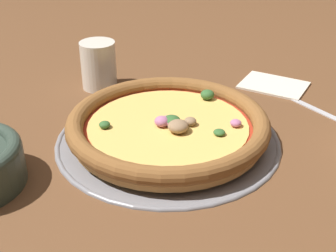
% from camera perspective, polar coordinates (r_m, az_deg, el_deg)
% --- Properties ---
extents(ground_plane, '(3.00, 3.00, 0.00)m').
position_cam_1_polar(ground_plane, '(0.73, -0.00, -1.75)').
color(ground_plane, brown).
extents(pizza_tray, '(0.35, 0.35, 0.01)m').
position_cam_1_polar(pizza_tray, '(0.73, -0.00, -1.52)').
color(pizza_tray, gray).
rests_on(pizza_tray, ground_plane).
extents(pizza, '(0.31, 0.31, 0.04)m').
position_cam_1_polar(pizza, '(0.72, 0.02, 0.07)').
color(pizza, tan).
rests_on(pizza, pizza_tray).
extents(drinking_cup, '(0.07, 0.07, 0.09)m').
position_cam_1_polar(drinking_cup, '(0.90, -8.46, 7.36)').
color(drinking_cup, silver).
rests_on(drinking_cup, ground_plane).
extents(napkin, '(0.15, 0.14, 0.01)m').
position_cam_1_polar(napkin, '(0.94, 12.77, 4.99)').
color(napkin, beige).
rests_on(napkin, ground_plane).
extents(fork, '(0.12, 0.14, 0.00)m').
position_cam_1_polar(fork, '(0.89, 15.32, 3.10)').
color(fork, '#B7B7BC').
rests_on(fork, ground_plane).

